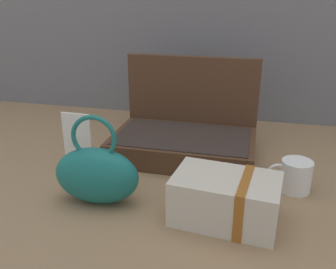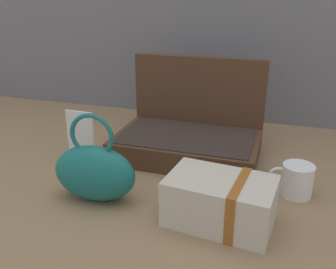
{
  "view_description": "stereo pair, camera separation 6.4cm",
  "coord_description": "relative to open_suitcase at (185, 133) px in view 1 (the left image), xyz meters",
  "views": [
    {
      "loc": [
        0.22,
        -0.89,
        0.49
      ],
      "look_at": [
        0.01,
        -0.02,
        0.14
      ],
      "focal_mm": 39.21,
      "sensor_mm": 36.0,
      "label": 1
    },
    {
      "loc": [
        0.28,
        -0.88,
        0.49
      ],
      "look_at": [
        0.01,
        -0.02,
        0.14
      ],
      "focal_mm": 39.21,
      "sensor_mm": 36.0,
      "label": 2
    }
  ],
  "objects": [
    {
      "name": "coffee_mug",
      "position": [
        0.32,
        -0.17,
        -0.02
      ],
      "size": [
        0.11,
        0.08,
        0.08
      ],
      "color": "white",
      "rests_on": "ground_plane"
    },
    {
      "name": "ground_plane",
      "position": [
        -0.02,
        -0.18,
        -0.07
      ],
      "size": [
        6.0,
        6.0,
        0.0
      ],
      "primitive_type": "plane",
      "color": "#8C6D4C"
    },
    {
      "name": "info_card_left",
      "position": [
        -0.28,
        -0.18,
        0.02
      ],
      "size": [
        0.09,
        0.01,
        0.17
      ],
      "primitive_type": "cube",
      "rotation": [
        0.0,
        0.0,
        -0.04
      ],
      "color": "white",
      "rests_on": "ground_plane"
    },
    {
      "name": "teal_pouch_handbag",
      "position": [
        -0.15,
        -0.34,
        0.01
      ],
      "size": [
        0.21,
        0.11,
        0.23
      ],
      "color": "#196B66",
      "rests_on": "ground_plane"
    },
    {
      "name": "open_suitcase",
      "position": [
        0.0,
        0.0,
        0.0
      ],
      "size": [
        0.44,
        0.29,
        0.29
      ],
      "color": "#4C301E",
      "rests_on": "ground_plane"
    },
    {
      "name": "cream_toiletry_bag",
      "position": [
        0.16,
        -0.35,
        -0.01
      ],
      "size": [
        0.25,
        0.17,
        0.11
      ],
      "color": "beige",
      "rests_on": "ground_plane"
    }
  ]
}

